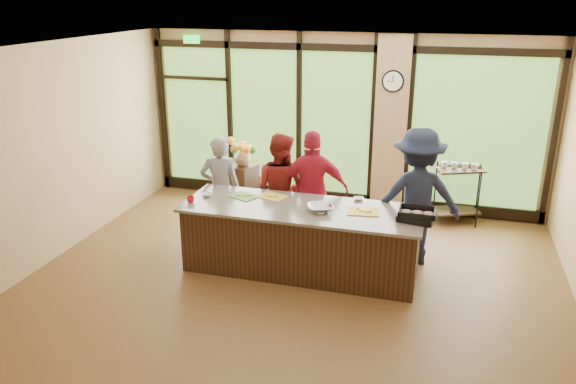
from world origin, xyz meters
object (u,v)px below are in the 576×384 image
Objects in this scene: cook_right at (417,197)px; island_base at (301,240)px; cook_left at (220,188)px; bar_cart at (457,187)px; roasting_pan at (417,217)px; flower_stand at (243,188)px.

island_base is at bearing 11.08° from cook_right.
bar_cart is at bearing -175.77° from cook_left.
roasting_pan is (0.05, -0.74, -0.00)m from cook_right.
cook_left is at bearing -67.14° from flower_stand.
roasting_pan is (1.50, -0.04, 0.52)m from island_base.
cook_left is at bearing 154.76° from island_base.
bar_cart is at bearing 49.55° from island_base.
roasting_pan is 0.43× the size of bar_cart.
flower_stand is (-0.09, 1.19, -0.40)m from cook_left.
flower_stand is (-3.04, 1.91, -0.55)m from roasting_pan.
cook_left is 3.65× the size of roasting_pan.
cook_left is 3.04m from roasting_pan.
cook_left reaches higher than roasting_pan.
roasting_pan is at bearing 79.11° from cook_right.
cook_left is 1.59× the size of bar_cart.
cook_right is 1.79m from bar_cart.
island_base is 3.02× the size of bar_cart.
bar_cart is at bearing 26.58° from flower_stand.
roasting_pan is at bearing -1.39° from island_base.
bar_cart reaches higher than roasting_pan.
cook_right is (2.90, 0.02, 0.15)m from cook_left.
island_base is 1.65m from cook_left.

